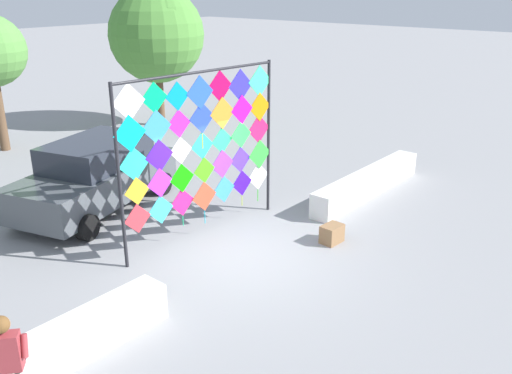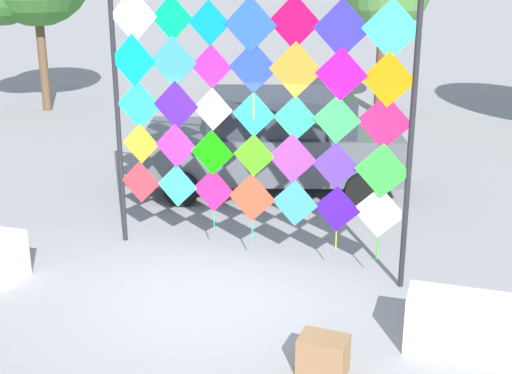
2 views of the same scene
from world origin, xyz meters
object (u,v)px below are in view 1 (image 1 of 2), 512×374
Objects in this scene: parked_car at (95,175)px; tree_palm_like at (158,32)px; cardboard_box_large at (332,234)px; kite_display_rack at (203,140)px; seated_vendor at (9,353)px.

tree_palm_like is at bearing 37.98° from parked_car.
cardboard_box_large is 12.07m from tree_palm_like.
kite_display_rack reaches higher than cardboard_box_large.
cardboard_box_large is at bearing -69.19° from parked_car.
parked_car is 9.90× the size of cardboard_box_large.
seated_vendor is at bearing -133.48° from parked_car.
parked_car is (-0.63, 3.15, -1.31)m from kite_display_rack.
cardboard_box_large is at bearing -58.06° from kite_display_rack.
seated_vendor is 15.46m from tree_palm_like.
tree_palm_like is at bearing 54.25° from kite_display_rack.
cardboard_box_large is (6.82, -0.52, -0.66)m from seated_vendor.
parked_car is (4.73, 4.99, 0.01)m from seated_vendor.
tree_palm_like reaches higher than cardboard_box_large.
parked_car reaches higher than seated_vendor.
parked_car is at bearing 110.81° from cardboard_box_large.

